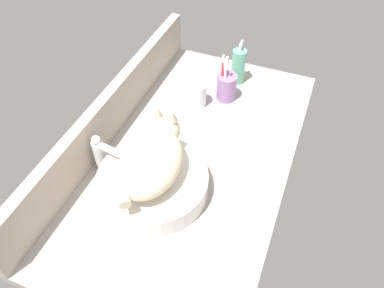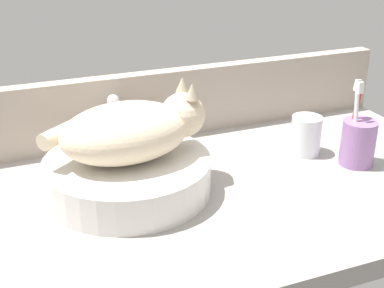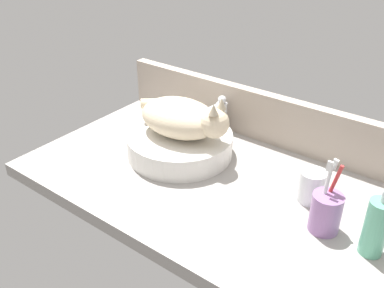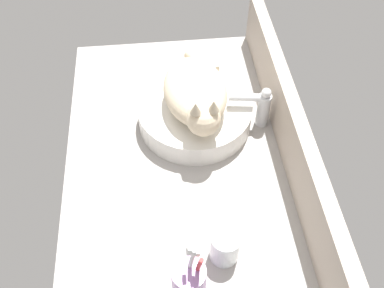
# 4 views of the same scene
# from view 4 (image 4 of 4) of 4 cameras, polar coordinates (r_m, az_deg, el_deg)

# --- Properties ---
(ground_plane) EXTENTS (1.12, 0.62, 0.04)m
(ground_plane) POSITION_cam_4_polar(r_m,az_deg,el_deg) (1.16, -1.33, -4.40)
(ground_plane) COLOR #9E9993
(backsplash_panel) EXTENTS (1.12, 0.04, 0.16)m
(backsplash_panel) POSITION_cam_4_polar(r_m,az_deg,el_deg) (1.12, 13.60, -0.10)
(backsplash_panel) COLOR #AD9E8E
(backsplash_panel) RESTS_ON ground_plane
(sink_basin) EXTENTS (0.32, 0.32, 0.07)m
(sink_basin) POSITION_cam_4_polar(r_m,az_deg,el_deg) (1.23, 0.38, 4.07)
(sink_basin) COLOR silver
(sink_basin) RESTS_ON ground_plane
(cat) EXTENTS (0.32, 0.19, 0.14)m
(cat) POSITION_cam_4_polar(r_m,az_deg,el_deg) (1.15, 0.56, 6.74)
(cat) COLOR beige
(cat) RESTS_ON sink_basin
(faucet) EXTENTS (0.04, 0.12, 0.14)m
(faucet) POSITION_cam_4_polar(r_m,az_deg,el_deg) (1.21, 9.04, 5.09)
(faucet) COLOR silver
(faucet) RESTS_ON ground_plane
(toothbrush_cup) EXTENTS (0.07, 0.07, 0.19)m
(toothbrush_cup) POSITION_cam_4_polar(r_m,az_deg,el_deg) (0.94, -0.39, -17.70)
(toothbrush_cup) COLOR #996BA8
(toothbrush_cup) RESTS_ON ground_plane
(water_glass) EXTENTS (0.07, 0.07, 0.09)m
(water_glass) POSITION_cam_4_polar(r_m,az_deg,el_deg) (0.99, 4.39, -13.60)
(water_glass) COLOR white
(water_glass) RESTS_ON ground_plane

